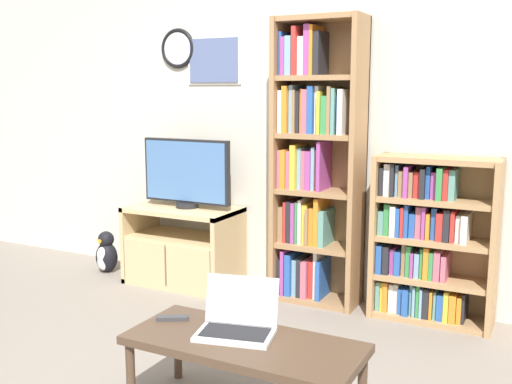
{
  "coord_description": "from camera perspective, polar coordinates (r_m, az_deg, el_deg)",
  "views": [
    {
      "loc": [
        1.78,
        -2.2,
        1.53
      ],
      "look_at": [
        0.09,
        1.06,
        0.91
      ],
      "focal_mm": 42.0,
      "sensor_mm": 36.0,
      "label": 1
    }
  ],
  "objects": [
    {
      "name": "bookshelf_tall",
      "position": [
        4.31,
        5.48,
        2.62
      ],
      "size": [
        0.63,
        0.32,
        2.04
      ],
      "color": "#9E754C",
      "rests_on": "ground_plane"
    },
    {
      "name": "wall_back",
      "position": [
        4.53,
        4.18,
        6.72
      ],
      "size": [
        6.79,
        0.09,
        2.6
      ],
      "color": "beige",
      "rests_on": "ground_plane"
    },
    {
      "name": "tv_stand",
      "position": [
        4.83,
        -7.05,
        -5.08
      ],
      "size": [
        0.88,
        0.5,
        0.62
      ],
      "color": "tan",
      "rests_on": "ground_plane"
    },
    {
      "name": "laptop",
      "position": [
        2.92,
        -1.73,
        -12.07
      ],
      "size": [
        0.41,
        0.35,
        0.25
      ],
      "rotation": [
        0.0,
        0.0,
        0.23
      ],
      "color": "silver",
      "rests_on": "coffee_table"
    },
    {
      "name": "bookshelf_short",
      "position": [
        4.17,
        15.98,
        -4.53
      ],
      "size": [
        0.79,
        0.31,
        1.11
      ],
      "color": "tan",
      "rests_on": "ground_plane"
    },
    {
      "name": "television",
      "position": [
        4.72,
        -6.64,
        1.81
      ],
      "size": [
        0.76,
        0.18,
        0.54
      ],
      "color": "black",
      "rests_on": "tv_stand"
    },
    {
      "name": "coffee_table",
      "position": [
        2.87,
        -1.16,
        -14.68
      ],
      "size": [
        1.11,
        0.48,
        0.39
      ],
      "color": "#4C3828",
      "rests_on": "ground_plane"
    },
    {
      "name": "remote_near_laptop",
      "position": [
        3.11,
        -7.96,
        -11.81
      ],
      "size": [
        0.16,
        0.12,
        0.02
      ],
      "rotation": [
        0.0,
        0.0,
        5.22
      ],
      "color": "#38383A",
      "rests_on": "coffee_table"
    },
    {
      "name": "penguin_figurine",
      "position": [
        5.28,
        -14.09,
        -5.72
      ],
      "size": [
        0.19,
        0.17,
        0.36
      ],
      "color": "black",
      "rests_on": "ground_plane"
    }
  ]
}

